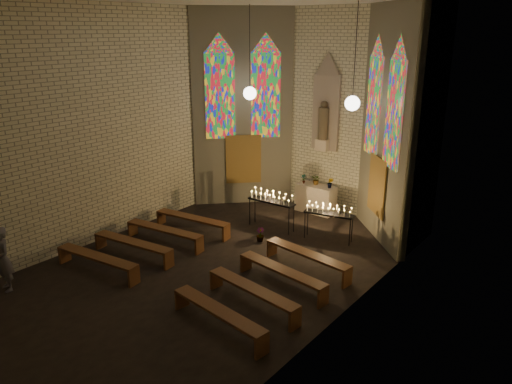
% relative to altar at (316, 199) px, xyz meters
% --- Properties ---
extents(floor, '(12.00, 12.00, 0.00)m').
position_rel_altar_xyz_m(floor, '(0.00, -5.45, -0.50)').
color(floor, black).
rests_on(floor, ground).
extents(room, '(8.22, 12.43, 7.00)m').
position_rel_altar_xyz_m(room, '(-0.00, -2.08, 3.22)').
color(room, beige).
rests_on(room, ground).
extents(altar, '(1.40, 0.60, 1.00)m').
position_rel_altar_xyz_m(altar, '(0.00, 0.00, 0.00)').
color(altar, beige).
rests_on(altar, ground).
extents(flower_vase_left, '(0.19, 0.14, 0.33)m').
position_rel_altar_xyz_m(flower_vase_left, '(-0.48, -0.07, 0.67)').
color(flower_vase_left, '#4C723F').
rests_on(flower_vase_left, altar).
extents(flower_vase_center, '(0.39, 0.36, 0.37)m').
position_rel_altar_xyz_m(flower_vase_center, '(-0.04, 0.07, 0.68)').
color(flower_vase_center, '#4C723F').
rests_on(flower_vase_center, altar).
extents(flower_vase_right, '(0.22, 0.19, 0.37)m').
position_rel_altar_xyz_m(flower_vase_right, '(0.55, 0.02, 0.69)').
color(flower_vase_right, '#4C723F').
rests_on(flower_vase_right, altar).
extents(aisle_flower_pot, '(0.29, 0.29, 0.43)m').
position_rel_altar_xyz_m(aisle_flower_pot, '(0.01, -3.27, -0.28)').
color(aisle_flower_pot, '#4C723F').
rests_on(aisle_flower_pot, ground).
extents(votive_stand_left, '(1.64, 0.46, 1.20)m').
position_rel_altar_xyz_m(votive_stand_left, '(-0.35, -2.20, 0.53)').
color(votive_stand_left, black).
rests_on(votive_stand_left, ground).
extents(votive_stand_right, '(1.57, 0.71, 1.12)m').
position_rel_altar_xyz_m(votive_stand_right, '(1.62, -1.92, 0.46)').
color(votive_stand_right, black).
rests_on(votive_stand_right, ground).
extents(pew_left_0, '(2.72, 0.71, 0.52)m').
position_rel_altar_xyz_m(pew_left_0, '(-2.18, -4.01, -0.08)').
color(pew_left_0, '#4F2C16').
rests_on(pew_left_0, ground).
extents(pew_right_0, '(2.72, 0.71, 0.52)m').
position_rel_altar_xyz_m(pew_right_0, '(2.18, -4.01, -0.08)').
color(pew_right_0, '#4F2C16').
rests_on(pew_right_0, ground).
extents(pew_left_1, '(2.72, 0.71, 0.52)m').
position_rel_altar_xyz_m(pew_left_1, '(-2.18, -5.21, -0.08)').
color(pew_left_1, '#4F2C16').
rests_on(pew_left_1, ground).
extents(pew_right_1, '(2.72, 0.71, 0.52)m').
position_rel_altar_xyz_m(pew_right_1, '(2.18, -5.21, -0.08)').
color(pew_right_1, '#4F2C16').
rests_on(pew_right_1, ground).
extents(pew_left_2, '(2.72, 0.71, 0.52)m').
position_rel_altar_xyz_m(pew_left_2, '(-2.18, -6.41, -0.08)').
color(pew_left_2, '#4F2C16').
rests_on(pew_left_2, ground).
extents(pew_right_2, '(2.72, 0.71, 0.52)m').
position_rel_altar_xyz_m(pew_right_2, '(2.18, -6.41, -0.08)').
color(pew_right_2, '#4F2C16').
rests_on(pew_right_2, ground).
extents(pew_left_3, '(2.72, 0.71, 0.52)m').
position_rel_altar_xyz_m(pew_left_3, '(-2.18, -7.61, -0.08)').
color(pew_left_3, '#4F2C16').
rests_on(pew_left_3, ground).
extents(pew_right_3, '(2.72, 0.71, 0.52)m').
position_rel_altar_xyz_m(pew_right_3, '(2.18, -7.61, -0.08)').
color(pew_right_3, '#4F2C16').
rests_on(pew_right_3, ground).
extents(visitor, '(0.67, 0.49, 1.67)m').
position_rel_altar_xyz_m(visitor, '(-3.23, -9.55, 0.34)').
color(visitor, '#4F4F59').
rests_on(visitor, ground).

